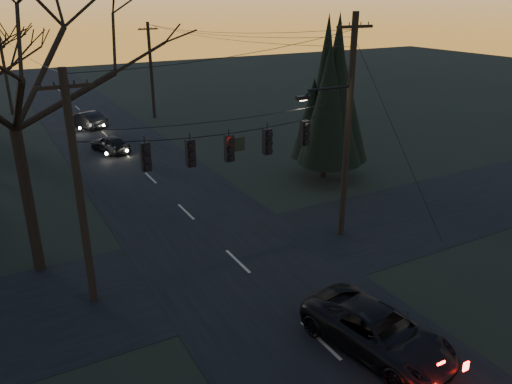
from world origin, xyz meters
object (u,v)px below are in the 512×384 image
utility_pole_right (341,234)px  sedan_oncoming_a (110,144)px  utility_pole_far_r (155,118)px  suv_near (378,331)px  bare_tree_left (4,65)px  evergreen_right (327,97)px  utility_pole_far_l (13,114)px  utility_pole_left (94,300)px  sedan_oncoming_b (86,120)px

utility_pole_right → sedan_oncoming_a: bearing=108.5°
utility_pole_far_r → sedan_oncoming_a: utility_pole_far_r is taller
utility_pole_far_r → suv_near: bearing=-96.8°
bare_tree_left → sedan_oncoming_a: bearing=66.5°
suv_near → utility_pole_right: bearing=48.8°
utility_pole_right → evergreen_right: (4.10, 7.05, 5.00)m
utility_pole_far_r → utility_pole_far_l: bearing=145.2°
suv_near → sedan_oncoming_a: suv_near is taller
bare_tree_left → sedan_oncoming_a: bare_tree_left is taller
utility_pole_left → bare_tree_left: 9.07m
utility_pole_left → sedan_oncoming_b: size_ratio=2.02×
utility_pole_right → sedan_oncoming_b: (-6.30, 27.16, 0.69)m
utility_pole_right → bare_tree_left: size_ratio=0.85×
utility_pole_far_l → bare_tree_left: size_ratio=0.68×
bare_tree_left → suv_near: (8.75, -10.65, -7.56)m
bare_tree_left → sedan_oncoming_b: bearing=74.3°
utility_pole_far_r → bare_tree_left: size_ratio=0.72×
suv_near → bare_tree_left: bearing=118.5°
evergreen_right → suv_near: 17.05m
sedan_oncoming_a → sedan_oncoming_b: size_ratio=0.88×
utility_pole_far_l → sedan_oncoming_a: utility_pole_far_l is taller
utility_pole_far_l → sedan_oncoming_b: 10.28m
evergreen_right → sedan_oncoming_b: 23.05m
utility_pole_right → evergreen_right: evergreen_right is taller
utility_pole_left → sedan_oncoming_a: (5.20, 18.78, 0.63)m
evergreen_right → suv_near: evergreen_right is taller
utility_pole_far_l → sedan_oncoming_a: size_ratio=2.17×
utility_pole_left → evergreen_right: 17.83m
sedan_oncoming_a → utility_pole_far_r: bearing=-140.9°
utility_pole_far_r → bare_tree_left: 28.98m
bare_tree_left → evergreen_right: bearing=11.9°
utility_pole_right → utility_pole_left: 11.50m
evergreen_right → sedan_oncoming_b: evergreen_right is taller
utility_pole_right → bare_tree_left: bare_tree_left is taller
evergreen_right → sedan_oncoming_b: bearing=117.3°
utility_pole_far_l → utility_pole_left: bearing=-90.0°
utility_pole_far_r → utility_pole_far_l: utility_pole_far_r is taller
evergreen_right → suv_near: size_ratio=1.73×
evergreen_right → sedan_oncoming_b: size_ratio=2.10×
utility_pole_left → suv_near: (7.29, -7.22, 0.71)m
utility_pole_left → sedan_oncoming_a: bearing=74.5°
utility_pole_left → bare_tree_left: size_ratio=0.72×
utility_pole_far_r → suv_near: size_ratio=1.67×
utility_pole_far_r → sedan_oncoming_a: size_ratio=2.31×
bare_tree_left → utility_pole_left: bearing=-67.0°
utility_pole_right → suv_near: size_ratio=1.97×
sedan_oncoming_a → utility_pole_far_l: bearing=-89.7°
utility_pole_far_r → sedan_oncoming_b: size_ratio=2.02×
utility_pole_left → evergreen_right: evergreen_right is taller
sedan_oncoming_b → evergreen_right: bearing=93.3°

